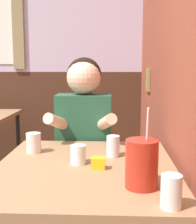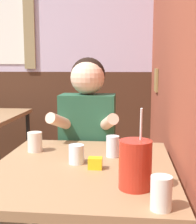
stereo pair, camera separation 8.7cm
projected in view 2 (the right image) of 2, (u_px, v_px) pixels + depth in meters
brick_wall_right at (170, 38)px, 2.04m from camera, size 0.08×4.47×2.70m
back_wall at (38, 48)px, 3.41m from camera, size 5.45×0.09×2.70m
main_table at (83, 181)px, 1.40m from camera, size 0.80×0.91×0.73m
person_seated at (88, 148)px, 1.98m from camera, size 0.42×0.41×1.22m
cocktail_pitcher at (135, 164)px, 1.12m from camera, size 0.12×0.12×0.30m
glass_near_pitcher at (76, 154)px, 1.42m from camera, size 0.07×0.07×0.09m
glass_center at (161, 193)px, 0.96m from camera, size 0.07×0.07×0.11m
glass_far_side at (35, 142)px, 1.62m from camera, size 0.08×0.08×0.10m
glass_by_brick at (113, 146)px, 1.52m from camera, size 0.06×0.06×0.10m
condiment_ketchup at (136, 154)px, 1.48m from camera, size 0.06×0.04×0.05m
condiment_mustard at (95, 163)px, 1.35m from camera, size 0.06×0.04×0.05m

